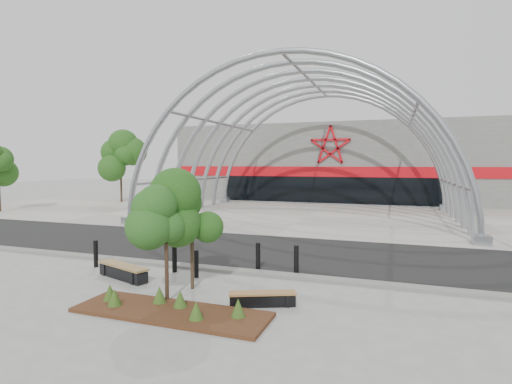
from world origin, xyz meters
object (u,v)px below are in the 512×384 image
object	(u,v)px
street_tree_1	(166,219)
bollard_2	(196,264)
street_tree_0	(192,206)
bench_0	(123,272)
bench_1	(262,299)

from	to	relation	value
street_tree_1	bollard_2	world-z (taller)	street_tree_1
street_tree_0	street_tree_1	size ratio (longest dim) A/B	1.10
street_tree_0	bench_0	distance (m)	3.64
bench_1	bollard_2	world-z (taller)	bollard_2
street_tree_0	bench_0	size ratio (longest dim) A/B	1.55
street_tree_1	bench_1	size ratio (longest dim) A/B	1.77
bench_0	bollard_2	distance (m)	2.50
street_tree_1	bollard_2	size ratio (longest dim) A/B	3.48
street_tree_0	street_tree_1	distance (m)	1.34
street_tree_0	street_tree_1	xyz separation A→B (m)	(-0.09, -1.32, -0.23)
street_tree_1	bench_0	world-z (taller)	street_tree_1
bench_1	bench_0	bearing A→B (deg)	170.30
bollard_2	street_tree_0	bearing A→B (deg)	-68.01
bollard_2	bench_1	bearing A→B (deg)	-31.78
street_tree_0	bench_0	world-z (taller)	street_tree_0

